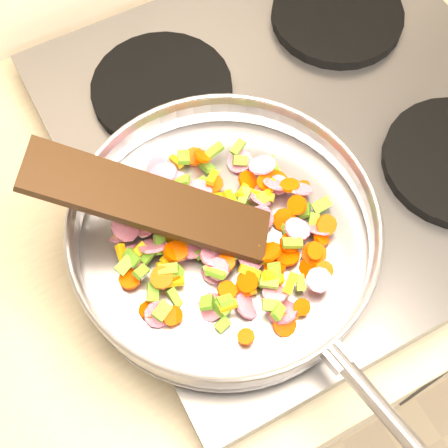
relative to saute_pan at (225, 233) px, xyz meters
name	(u,v)px	position (x,y,z in m)	size (l,w,h in m)	color
cooktop	(303,136)	(0.18, 0.10, -0.07)	(0.60, 0.60, 0.04)	#939399
grate_fl	(266,258)	(0.04, -0.04, -0.04)	(0.19, 0.19, 0.02)	black
grate_bl	(162,89)	(0.04, 0.24, -0.04)	(0.19, 0.19, 0.02)	black
grate_br	(337,16)	(0.32, 0.24, -0.04)	(0.19, 0.19, 0.02)	black
saute_pan	(225,233)	(0.00, 0.00, 0.00)	(0.39, 0.55, 0.06)	#9E9EA5
vegetable_heap	(222,236)	(0.00, 0.00, -0.01)	(0.26, 0.27, 0.05)	#FFB90D
wooden_spatula	(150,202)	(-0.06, 0.05, 0.04)	(0.27, 0.06, 0.01)	black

